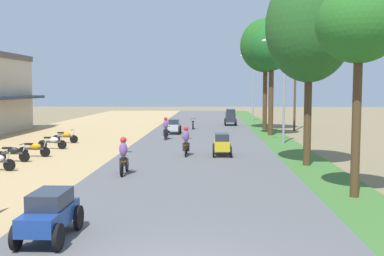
{
  "coord_description": "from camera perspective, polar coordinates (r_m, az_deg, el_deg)",
  "views": [
    {
      "loc": [
        0.78,
        -8.69,
        3.8
      ],
      "look_at": [
        -0.28,
        17.05,
        1.61
      ],
      "focal_mm": 42.95,
      "sensor_mm": 36.0,
      "label": 1
    }
  ],
  "objects": [
    {
      "name": "parked_motorbike_sixth",
      "position": [
        29.91,
        -16.92,
        -1.59
      ],
      "size": [
        1.8,
        0.54,
        0.94
      ],
      "color": "black",
      "rests_on": "dirt_shoulder"
    },
    {
      "name": "parked_motorbike_fourth",
      "position": [
        25.3,
        -21.36,
        -2.85
      ],
      "size": [
        1.8,
        0.54,
        0.94
      ],
      "color": "black",
      "rests_on": "dirt_shoulder"
    },
    {
      "name": "streetlamp_near",
      "position": [
        32.22,
        11.39,
        5.61
      ],
      "size": [
        3.16,
        0.2,
        7.26
      ],
      "color": "gray",
      "rests_on": "median_strip"
    },
    {
      "name": "car_hatchback_yellow",
      "position": [
        25.76,
        3.74,
        -1.96
      ],
      "size": [
        1.04,
        2.0,
        1.23
      ],
      "color": "gold",
      "rests_on": "road_strip"
    },
    {
      "name": "motorbike_ahead_third",
      "position": [
        25.7,
        -0.74,
        -1.72
      ],
      "size": [
        0.54,
        1.8,
        1.66
      ],
      "color": "black",
      "rests_on": "road_strip"
    },
    {
      "name": "parked_motorbike_seventh",
      "position": [
        32.97,
        -15.45,
        -0.97
      ],
      "size": [
        1.8,
        0.54,
        0.94
      ],
      "color": "black",
      "rests_on": "dirt_shoulder"
    },
    {
      "name": "median_tree_nearest",
      "position": [
        16.82,
        20.06,
        11.87
      ],
      "size": [
        2.91,
        2.91,
        7.29
      ],
      "color": "#4C351E",
      "rests_on": "median_strip"
    },
    {
      "name": "median_tree_third",
      "position": [
        37.84,
        9.86,
        9.67
      ],
      "size": [
        3.43,
        3.43,
        8.87
      ],
      "color": "#4C351E",
      "rests_on": "median_strip"
    },
    {
      "name": "motorbike_ahead_fifth",
      "position": [
        42.86,
        0.13,
        0.54
      ],
      "size": [
        0.54,
        1.8,
        0.94
      ],
      "color": "black",
      "rests_on": "road_strip"
    },
    {
      "name": "parked_motorbike_fifth",
      "position": [
        26.77,
        -18.98,
        -2.37
      ],
      "size": [
        1.8,
        0.54,
        0.94
      ],
      "color": "black",
      "rests_on": "dirt_shoulder"
    },
    {
      "name": "streetlamp_mid",
      "position": [
        55.33,
        7.61,
        5.64
      ],
      "size": [
        3.16,
        0.2,
        7.88
      ],
      "color": "gray",
      "rests_on": "median_strip"
    },
    {
      "name": "car_van_charcoal",
      "position": [
        47.35,
        4.79,
        1.48
      ],
      "size": [
        1.19,
        2.41,
        1.67
      ],
      "color": "#282D33",
      "rests_on": "road_strip"
    },
    {
      "name": "median_tree_fourth",
      "position": [
        43.39,
        9.13,
        10.04
      ],
      "size": [
        4.69,
        4.69,
        10.21
      ],
      "color": "#4C351E",
      "rests_on": "median_strip"
    },
    {
      "name": "median_tree_second",
      "position": [
        23.28,
        14.39,
        12.11
      ],
      "size": [
        4.23,
        4.23,
        9.48
      ],
      "color": "#4C351E",
      "rests_on": "median_strip"
    },
    {
      "name": "utility_pole_near",
      "position": [
        42.6,
        12.7,
        6.47
      ],
      "size": [
        1.8,
        0.2,
        9.78
      ],
      "color": "brown",
      "rests_on": "ground"
    },
    {
      "name": "car_sedan_silver",
      "position": [
        38.32,
        -2.26,
        0.28
      ],
      "size": [
        1.1,
        2.26,
        1.19
      ],
      "color": "#B7BCC1",
      "rests_on": "road_strip"
    },
    {
      "name": "motorbike_ahead_fourth",
      "position": [
        34.05,
        -3.27,
        -0.11
      ],
      "size": [
        0.54,
        1.8,
        1.66
      ],
      "color": "black",
      "rests_on": "road_strip"
    },
    {
      "name": "car_sedan_blue",
      "position": [
        12.11,
        -17.25,
        -10.0
      ],
      "size": [
        1.1,
        2.26,
        1.19
      ],
      "color": "navy",
      "rests_on": "road_strip"
    },
    {
      "name": "motorbike_ahead_second",
      "position": [
        20.26,
        -8.45,
        -3.55
      ],
      "size": [
        0.54,
        1.8,
        1.66
      ],
      "color": "black",
      "rests_on": "road_strip"
    }
  ]
}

